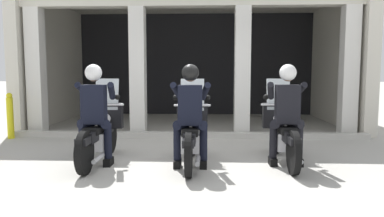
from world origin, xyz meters
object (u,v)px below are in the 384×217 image
Objects in this scene: motorcycle_left at (101,131)px; police_officer_right at (287,106)px; motorcycle_center at (191,132)px; motorcycle_right at (283,131)px; police_officer_center at (190,107)px; bollard_kerbside at (10,116)px; police_officer_left at (95,106)px.

police_officer_right is (2.98, -0.15, 0.44)m from motorcycle_left.
motorcycle_center is at bearing 173.47° from police_officer_right.
motorcycle_center is 1.00× the size of motorcycle_right.
motorcycle_left and motorcycle_center have the same top height.
bollard_kerbside is at bearing 145.04° from police_officer_center.
motorcycle_left is 3.02m from police_officer_right.
motorcycle_right is at bearing 7.55° from police_officer_left.
motorcycle_left is at bearing 89.35° from police_officer_left.
police_officer_center is at bearing -29.42° from bollard_kerbside.
motorcycle_right is at bearing 12.29° from police_officer_center.
police_officer_center is at bearing -2.86° from police_officer_left.
motorcycle_center and motorcycle_right have the same top height.
police_officer_left reaches higher than bollard_kerbside.
police_officer_right reaches higher than bollard_kerbside.
motorcycle_left is 0.52m from police_officer_left.
police_officer_left is at bearing -40.94° from bollard_kerbside.
police_officer_right is at bearing -20.64° from bollard_kerbside.
motorcycle_center is at bearing 7.97° from police_officer_left.
police_officer_right is at bearing -8.88° from motorcycle_center.
bollard_kerbside is at bearing 148.18° from motorcycle_center.
motorcycle_left is 2.99m from motorcycle_right.
police_officer_right reaches higher than motorcycle_left.
motorcycle_center reaches higher than bollard_kerbside.
motorcycle_left is 3.21m from bollard_kerbside.
police_officer_right is 1.58× the size of bollard_kerbside.
police_officer_left is 1.00× the size of police_officer_center.
motorcycle_left is at bearing 173.91° from police_officer_right.
motorcycle_right is (1.49, 0.20, 0.00)m from motorcycle_center.
motorcycle_right is at bearing 86.55° from police_officer_right.
motorcycle_right is 0.52m from police_officer_right.
motorcycle_center is at bearing -26.28° from bollard_kerbside.
motorcycle_right is 5.83m from bollard_kerbside.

